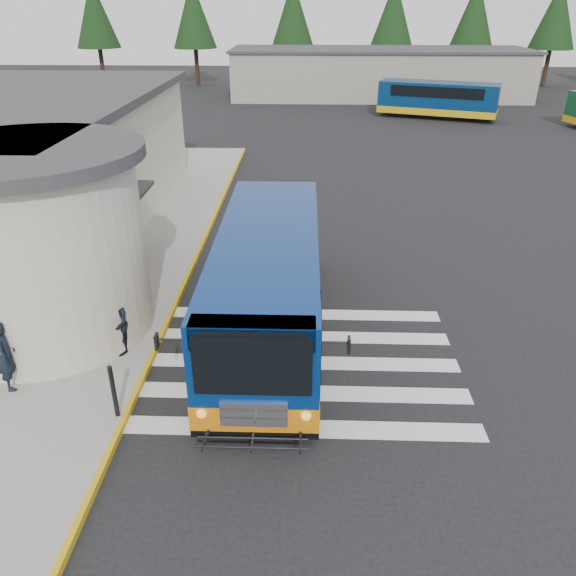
{
  "coord_description": "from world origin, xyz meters",
  "views": [
    {
      "loc": [
        -0.27,
        -12.27,
        7.96
      ],
      "look_at": [
        -0.69,
        -0.5,
        1.91
      ],
      "focal_mm": 35.0,
      "sensor_mm": 36.0,
      "label": 1
    }
  ],
  "objects_px": {
    "transit_bus": "(268,286)",
    "pedestrian_a": "(6,355)",
    "pedestrian_b": "(115,323)",
    "far_bus_a": "(438,98)",
    "bollard": "(114,391)"
  },
  "relations": [
    {
      "from": "transit_bus",
      "to": "pedestrian_a",
      "type": "distance_m",
      "value": 6.33
    },
    {
      "from": "pedestrian_a",
      "to": "transit_bus",
      "type": "bearing_deg",
      "value": -77.38
    },
    {
      "from": "pedestrian_a",
      "to": "pedestrian_b",
      "type": "xyz_separation_m",
      "value": [
        1.97,
        1.47,
        -0.02
      ]
    },
    {
      "from": "transit_bus",
      "to": "far_bus_a",
      "type": "height_order",
      "value": "transit_bus"
    },
    {
      "from": "bollard",
      "to": "transit_bus",
      "type": "bearing_deg",
      "value": 52.19
    },
    {
      "from": "pedestrian_b",
      "to": "bollard",
      "type": "relative_size",
      "value": 1.33
    },
    {
      "from": "pedestrian_b",
      "to": "bollard",
      "type": "xyz_separation_m",
      "value": [
        0.68,
        -2.37,
        -0.21
      ]
    },
    {
      "from": "pedestrian_b",
      "to": "transit_bus",
      "type": "bearing_deg",
      "value": 83.51
    },
    {
      "from": "transit_bus",
      "to": "pedestrian_b",
      "type": "distance_m",
      "value": 3.93
    },
    {
      "from": "pedestrian_a",
      "to": "bollard",
      "type": "relative_size",
      "value": 1.37
    },
    {
      "from": "pedestrian_b",
      "to": "bollard",
      "type": "distance_m",
      "value": 2.48
    },
    {
      "from": "pedestrian_b",
      "to": "far_bus_a",
      "type": "xyz_separation_m",
      "value": [
        14.3,
        32.67,
        0.48
      ]
    },
    {
      "from": "bollard",
      "to": "pedestrian_b",
      "type": "bearing_deg",
      "value": 106.09
    },
    {
      "from": "pedestrian_b",
      "to": "pedestrian_a",
      "type": "bearing_deg",
      "value": -81.35
    },
    {
      "from": "transit_bus",
      "to": "pedestrian_a",
      "type": "xyz_separation_m",
      "value": [
        -5.61,
        -2.9,
        -0.33
      ]
    }
  ]
}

